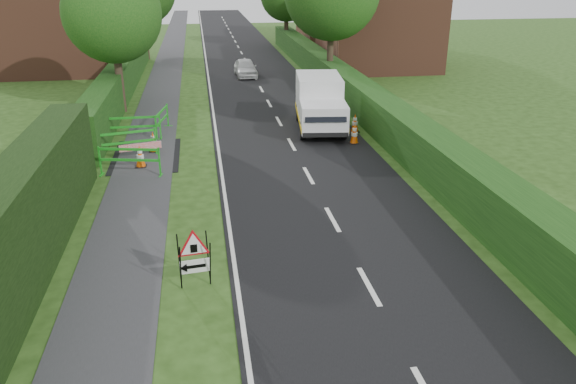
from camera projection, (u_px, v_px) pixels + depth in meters
ground at (261, 324)px, 11.02m from camera, size 120.00×120.00×0.00m
road_surface at (242, 55)px, 43.38m from camera, size 6.00×90.00×0.02m
footpath at (170, 57)px, 42.59m from camera, size 2.00×90.00×0.02m
hedge_west_far at (124, 94)px, 30.41m from camera, size 1.00×24.00×1.80m
hedge_east at (359, 113)px, 26.59m from camera, size 1.20×50.00×1.50m
house_west at (53, 25)px, 35.91m from camera, size 7.50×7.40×7.88m
house_east_a at (378, 23)px, 37.11m from camera, size 7.50×7.40×7.88m
house_east_b at (341, 8)px, 50.06m from camera, size 7.50×7.40×7.88m
tree_nw at (112, 14)px, 25.12m from camera, size 4.40×4.40×6.70m
triangle_sign at (192, 255)px, 11.97m from camera, size 0.89×0.89×1.16m
works_van at (320, 102)px, 23.69m from camera, size 2.37×4.87×2.14m
traffic_cone_0 at (354, 134)px, 21.94m from camera, size 0.38×0.38×0.79m
traffic_cone_1 at (355, 123)px, 23.43m from camera, size 0.38×0.38×0.79m
traffic_cone_2 at (334, 109)px, 25.69m from camera, size 0.38×0.38×0.79m
traffic_cone_3 at (140, 156)px, 19.39m from camera, size 0.38×0.38×0.79m
traffic_cone_4 at (153, 142)px, 20.95m from camera, size 0.38×0.38×0.79m
ped_barrier_0 at (129, 158)px, 18.50m from camera, size 2.09×0.77×1.00m
ped_barrier_1 at (127, 140)px, 20.32m from camera, size 2.09×0.81×1.00m
ped_barrier_2 at (134, 125)px, 22.27m from camera, size 2.06×0.37×1.00m
ped_barrier_3 at (162, 118)px, 23.21m from camera, size 0.72×2.09×1.00m
redwhite_plank at (142, 158)px, 20.38m from camera, size 1.47×0.38×0.25m
hatchback_car at (245, 68)px, 34.95m from camera, size 1.35×3.18×1.07m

